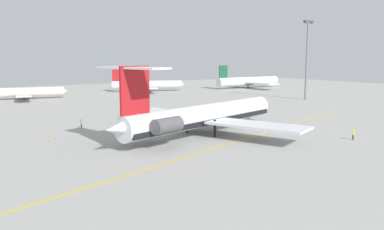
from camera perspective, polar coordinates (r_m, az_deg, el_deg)
The scene contains 12 objects.
ground at distance 63.44m, azimuth 11.80°, elevation -3.88°, with size 294.07×294.07×0.00m, color #9E9E99.
main_jetliner at distance 67.38m, azimuth 1.26°, elevation -0.14°, with size 40.88×36.59×12.09m.
airliner_mid_left at distance 135.60m, azimuth -22.95°, elevation 3.07°, with size 25.63×25.51×7.68m.
airliner_mid_right at distance 155.34m, azimuth -6.25°, elevation 4.38°, with size 27.90×28.05×8.62m.
airliner_far_right at distance 172.90m, azimuth 8.38°, elevation 4.87°, with size 33.13×32.70×9.92m.
ground_crew_near_nose at distance 94.75m, azimuth 0.18°, elevation 1.03°, with size 0.29×0.44×1.81m.
ground_crew_near_tail at distance 68.72m, azimuth 22.36°, elevation -2.46°, with size 0.38×0.28×1.74m.
ground_crew_portside at distance 76.87m, azimuth -15.78°, elevation -1.05°, with size 0.43×0.28×1.74m.
safety_cone_nose at distance 66.16m, azimuth -20.13°, elevation -3.47°, with size 0.40×0.40×0.55m, color #EA590F.
safety_cone_wingtip at distance 93.12m, azimuth 1.96°, elevation 0.36°, with size 0.40×0.40×0.55m, color #EA590F.
taxiway_centreline at distance 62.59m, azimuth 6.25°, elevation -3.91°, with size 92.91×0.36×0.01m, color gold.
light_mast at distance 128.19m, azimuth 16.36°, elevation 8.13°, with size 4.00×0.70×24.44m.
Camera 1 is at (-44.74, -42.97, 13.30)m, focal length 36.73 mm.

